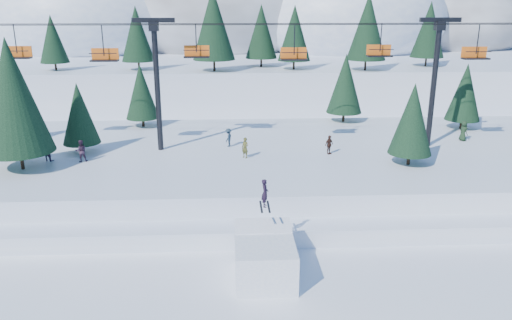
{
  "coord_description": "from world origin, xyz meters",
  "views": [
    {
      "loc": [
        -3.33,
        -21.17,
        13.63
      ],
      "look_at": [
        -1.91,
        6.0,
        5.2
      ],
      "focal_mm": 35.0,
      "sensor_mm": 36.0,
      "label": 1
    }
  ],
  "objects_px": {
    "chairlift": "(283,63)",
    "banner_near": "(394,236)",
    "jump_kicker": "(265,258)",
    "banner_far": "(425,226)"
  },
  "relations": [
    {
      "from": "banner_far",
      "to": "jump_kicker",
      "type": "bearing_deg",
      "value": -155.73
    },
    {
      "from": "banner_near",
      "to": "banner_far",
      "type": "xyz_separation_m",
      "value": [
        2.36,
        1.25,
        0.0
      ]
    },
    {
      "from": "chairlift",
      "to": "banner_near",
      "type": "distance_m",
      "value": 16.37
    },
    {
      "from": "banner_near",
      "to": "banner_far",
      "type": "distance_m",
      "value": 2.68
    },
    {
      "from": "banner_far",
      "to": "chairlift",
      "type": "bearing_deg",
      "value": 124.24
    },
    {
      "from": "jump_kicker",
      "to": "banner_near",
      "type": "distance_m",
      "value": 8.66
    },
    {
      "from": "jump_kicker",
      "to": "banner_far",
      "type": "height_order",
      "value": "jump_kicker"
    },
    {
      "from": "jump_kicker",
      "to": "banner_far",
      "type": "bearing_deg",
      "value": 24.27
    },
    {
      "from": "chairlift",
      "to": "jump_kicker",
      "type": "bearing_deg",
      "value": -98.9
    },
    {
      "from": "chairlift",
      "to": "banner_far",
      "type": "distance_m",
      "value": 16.4
    }
  ]
}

